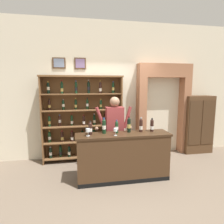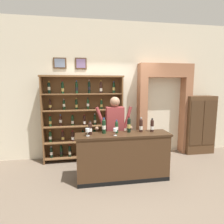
% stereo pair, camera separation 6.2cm
% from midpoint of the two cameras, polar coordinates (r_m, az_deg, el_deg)
% --- Properties ---
extents(ground_plane, '(14.00, 14.00, 0.02)m').
position_cam_midpoint_polar(ground_plane, '(4.15, 1.04, -19.48)').
color(ground_plane, '#6B5B4C').
extents(back_wall, '(12.00, 0.19, 3.52)m').
position_cam_midpoint_polar(back_wall, '(5.15, -2.28, 6.48)').
color(back_wall, beige).
rests_on(back_wall, ground).
extents(wine_shelf, '(1.99, 0.34, 2.13)m').
position_cam_midpoint_polar(wine_shelf, '(4.85, -9.05, -1.63)').
color(wine_shelf, brown).
rests_on(wine_shelf, ground).
extents(archway_doorway, '(1.47, 0.45, 2.46)m').
position_cam_midpoint_polar(archway_doorway, '(5.49, 14.32, 2.46)').
color(archway_doorway, '#9E6647').
rests_on(archway_doorway, ground).
extents(side_cabinet, '(0.81, 0.40, 1.60)m').
position_cam_midpoint_polar(side_cabinet, '(5.93, 23.70, -3.32)').
color(side_cabinet, '#4C331E').
rests_on(side_cabinet, ground).
extents(tasting_counter, '(1.88, 0.48, 0.95)m').
position_cam_midpoint_polar(tasting_counter, '(3.97, 2.84, -13.11)').
color(tasting_counter, '#422B19').
rests_on(tasting_counter, ground).
extents(shopkeeper, '(0.84, 0.22, 1.65)m').
position_cam_midpoint_polar(shopkeeper, '(4.25, 0.36, -4.03)').
color(shopkeeper, '#2D3347').
rests_on(shopkeeper, ground).
extents(tasting_bottle_prosecco, '(0.07, 0.07, 0.27)m').
position_cam_midpoint_polar(tasting_bottle_prosecco, '(3.76, -6.94, -4.80)').
color(tasting_bottle_prosecco, black).
rests_on(tasting_bottle_prosecco, tasting_counter).
extents(tasting_bottle_chianti, '(0.08, 0.08, 0.31)m').
position_cam_midpoint_polar(tasting_bottle_chianti, '(3.81, -2.85, -4.15)').
color(tasting_bottle_chianti, black).
rests_on(tasting_bottle_chianti, tasting_counter).
extents(tasting_bottle_brunello, '(0.07, 0.07, 0.27)m').
position_cam_midpoint_polar(tasting_bottle_brunello, '(3.85, 0.94, -4.42)').
color(tasting_bottle_brunello, '#19381E').
rests_on(tasting_bottle_brunello, tasting_counter).
extents(tasting_bottle_grappa, '(0.07, 0.07, 0.34)m').
position_cam_midpoint_polar(tasting_bottle_grappa, '(3.92, 4.61, -3.79)').
color(tasting_bottle_grappa, black).
rests_on(tasting_bottle_grappa, tasting_counter).
extents(tasting_bottle_vin_santo, '(0.07, 0.07, 0.30)m').
position_cam_midpoint_polar(tasting_bottle_vin_santo, '(3.99, 8.16, -3.90)').
color(tasting_bottle_vin_santo, black).
rests_on(tasting_bottle_vin_santo, tasting_counter).
extents(tasting_bottle_bianco, '(0.07, 0.07, 0.28)m').
position_cam_midpoint_polar(tasting_bottle_bianco, '(4.05, 11.35, -3.89)').
color(tasting_bottle_bianco, black).
rests_on(tasting_bottle_bianco, tasting_counter).
extents(wine_glass_left, '(0.07, 0.07, 0.14)m').
position_cam_midpoint_polar(wine_glass_left, '(3.66, 0.54, -5.42)').
color(wine_glass_left, silver).
rests_on(wine_glass_left, tasting_counter).
extents(wine_glass_right, '(0.08, 0.08, 0.15)m').
position_cam_midpoint_polar(wine_glass_right, '(3.66, -7.68, -5.54)').
color(wine_glass_right, silver).
rests_on(wine_glass_right, tasting_counter).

